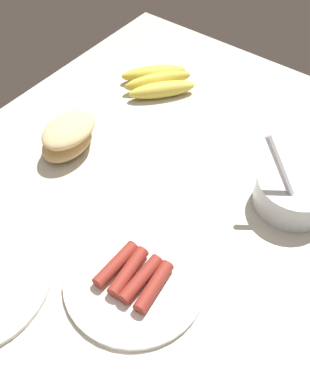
{
  "coord_description": "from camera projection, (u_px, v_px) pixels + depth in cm",
  "views": [
    {
      "loc": [
        39.65,
        33.58,
        68.59
      ],
      "look_at": [
        -4.52,
        0.29,
        3.0
      ],
      "focal_mm": 42.88,
      "sensor_mm": 36.0,
      "label": 1
    }
  ],
  "objects": [
    {
      "name": "bread_stack",
      "position": [
        68.0,
        136.0,
        0.95
      ],
      "size": [
        13.92,
        10.66,
        7.2
      ],
      "color": "#DBB77A",
      "rests_on": "ground_plane"
    },
    {
      "name": "banana_bunch",
      "position": [
        158.0,
        81.0,
        1.1
      ],
      "size": [
        18.38,
        18.77,
        3.98
      ],
      "color": "gold",
      "rests_on": "ground_plane"
    },
    {
      "name": "ground_plane",
      "position": [
        139.0,
        221.0,
        0.87
      ],
      "size": [
        120.0,
        90.0,
        3.0
      ],
      "primitive_type": "cube",
      "color": "beige"
    },
    {
      "name": "plate_sausages",
      "position": [
        135.0,
        279.0,
        0.76
      ],
      "size": [
        23.92,
        23.92,
        3.3
      ],
      "color": "white",
      "rests_on": "ground_plane"
    },
    {
      "name": "bowl_coleslaw",
      "position": [
        294.0,
        191.0,
        0.85
      ],
      "size": [
        14.55,
        14.55,
        15.85
      ],
      "color": "silver",
      "rests_on": "ground_plane"
    }
  ]
}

